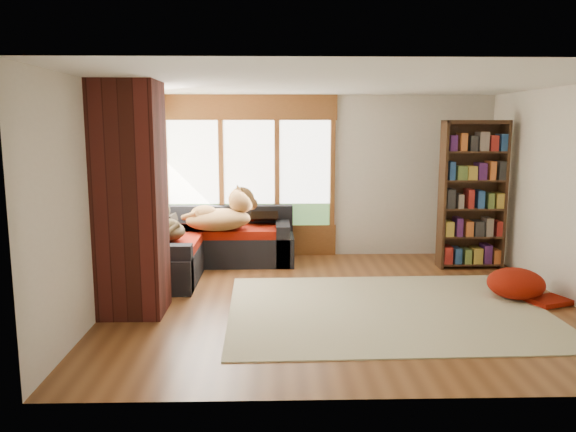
# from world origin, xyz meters

# --- Properties ---
(floor) EXTENTS (5.50, 5.50, 0.00)m
(floor) POSITION_xyz_m (0.00, 0.00, 0.00)
(floor) COLOR brown
(floor) RESTS_ON ground
(ceiling) EXTENTS (5.50, 5.50, 0.00)m
(ceiling) POSITION_xyz_m (0.00, 0.00, 2.60)
(ceiling) COLOR white
(wall_back) EXTENTS (5.50, 0.04, 2.60)m
(wall_back) POSITION_xyz_m (0.00, 2.50, 1.30)
(wall_back) COLOR silver
(wall_back) RESTS_ON ground
(wall_front) EXTENTS (5.50, 0.04, 2.60)m
(wall_front) POSITION_xyz_m (0.00, -2.50, 1.30)
(wall_front) COLOR silver
(wall_front) RESTS_ON ground
(wall_left) EXTENTS (0.04, 5.00, 2.60)m
(wall_left) POSITION_xyz_m (-2.75, 0.00, 1.30)
(wall_left) COLOR silver
(wall_left) RESTS_ON ground
(wall_right) EXTENTS (0.04, 5.00, 2.60)m
(wall_right) POSITION_xyz_m (2.75, 0.00, 1.30)
(wall_right) COLOR silver
(wall_right) RESTS_ON ground
(windows_back) EXTENTS (2.82, 0.10, 1.90)m
(windows_back) POSITION_xyz_m (-1.20, 2.47, 1.35)
(windows_back) COLOR brown
(windows_back) RESTS_ON wall_back
(windows_left) EXTENTS (0.10, 2.62, 1.90)m
(windows_left) POSITION_xyz_m (-2.72, 1.20, 1.35)
(windows_left) COLOR brown
(windows_left) RESTS_ON wall_left
(roller_blind) EXTENTS (0.03, 0.72, 0.90)m
(roller_blind) POSITION_xyz_m (-2.69, 2.03, 1.75)
(roller_blind) COLOR #78985E
(roller_blind) RESTS_ON wall_left
(brick_chimney) EXTENTS (0.70, 0.70, 2.60)m
(brick_chimney) POSITION_xyz_m (-2.40, -0.35, 1.30)
(brick_chimney) COLOR #471914
(brick_chimney) RESTS_ON ground
(sectional_sofa) EXTENTS (2.20, 2.20, 0.80)m
(sectional_sofa) POSITION_xyz_m (-1.95, 1.70, 0.30)
(sectional_sofa) COLOR black
(sectional_sofa) RESTS_ON ground
(area_rug) EXTENTS (3.71, 2.87, 0.01)m
(area_rug) POSITION_xyz_m (0.50, -0.36, 0.01)
(area_rug) COLOR white
(area_rug) RESTS_ON ground
(bookshelf) EXTENTS (0.94, 0.31, 2.19)m
(bookshelf) POSITION_xyz_m (2.14, 1.59, 1.10)
(bookshelf) COLOR #3C2314
(bookshelf) RESTS_ON ground
(pouf) EXTENTS (0.91, 0.91, 0.37)m
(pouf) POSITION_xyz_m (2.19, 0.05, 0.20)
(pouf) COLOR maroon
(pouf) RESTS_ON area_rug
(dog_tan) EXTENTS (1.13, 0.88, 0.56)m
(dog_tan) POSITION_xyz_m (-1.55, 1.67, 0.82)
(dog_tan) COLOR olive
(dog_tan) RESTS_ON sectional_sofa
(dog_brindle) EXTENTS (0.82, 0.96, 0.47)m
(dog_brindle) POSITION_xyz_m (-2.32, 1.01, 0.77)
(dog_brindle) COLOR #2E2314
(dog_brindle) RESTS_ON sectional_sofa
(throw_pillows) EXTENTS (1.98, 1.68, 0.45)m
(throw_pillows) POSITION_xyz_m (-1.86, 1.75, 0.75)
(throw_pillows) COLOR black
(throw_pillows) RESTS_ON sectional_sofa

